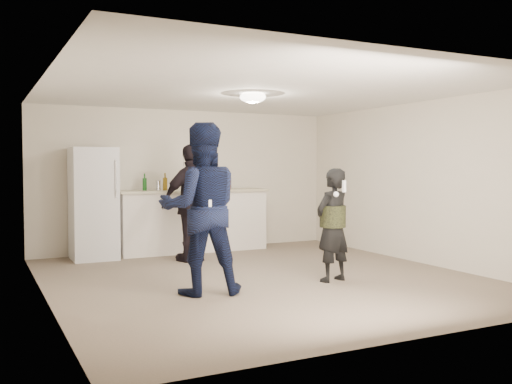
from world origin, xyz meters
name	(u,v)px	position (x,y,z in m)	size (l,w,h in m)	color
floor	(263,278)	(0.00, 0.00, 0.00)	(6.00, 6.00, 0.00)	#6B5B4C
ceiling	(263,91)	(0.00, 0.00, 2.50)	(6.00, 6.00, 0.00)	silver
wall_back	(187,180)	(0.00, 3.00, 1.25)	(6.00, 6.00, 0.00)	beige
wall_front	(420,196)	(0.00, -3.00, 1.25)	(6.00, 6.00, 0.00)	beige
wall_left	(44,189)	(-2.75, 0.00, 1.25)	(6.00, 6.00, 0.00)	beige
wall_right	(421,182)	(2.75, 0.00, 1.25)	(6.00, 6.00, 0.00)	beige
counter	(193,222)	(-0.01, 2.67, 0.53)	(2.60, 0.56, 1.05)	white
counter_top	(193,191)	(-0.01, 2.67, 1.07)	(2.68, 0.64, 0.04)	#BDB493
fridge	(93,204)	(-1.74, 2.60, 0.90)	(0.70, 0.70, 1.80)	white
fridge_handle	(116,179)	(-1.46, 2.23, 1.30)	(0.02, 0.02, 0.60)	silver
ceiling_dome	(253,97)	(0.00, 0.30, 2.45)	(0.36, 0.36, 0.16)	white
shaker	(158,185)	(-0.64, 2.66, 1.18)	(0.08, 0.08, 0.17)	#ACACB0
man	(201,209)	(-1.07, -0.51, 1.01)	(0.98, 0.76, 2.01)	#0F1A40
woman	(333,225)	(0.72, -0.59, 0.74)	(0.54, 0.35, 1.47)	black
camo_shorts	(333,216)	(0.72, -0.59, 0.85)	(0.34, 0.34, 0.28)	#303618
spectator	(193,203)	(-0.36, 1.71, 0.93)	(1.09, 0.45, 1.85)	black
remote_man	(210,206)	(-1.07, -0.79, 1.05)	(0.04, 0.04, 0.15)	silver
nunchuk_man	(219,212)	(-0.95, -0.76, 0.98)	(0.07, 0.07, 0.07)	silver
remote_woman	(344,186)	(0.72, -0.84, 1.25)	(0.04, 0.04, 0.15)	white
nunchuk_woman	(336,194)	(0.62, -0.81, 1.15)	(0.07, 0.07, 0.07)	white
bottle_cluster	(197,183)	(0.06, 2.63, 1.20)	(1.67, 0.23, 0.23)	#134520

